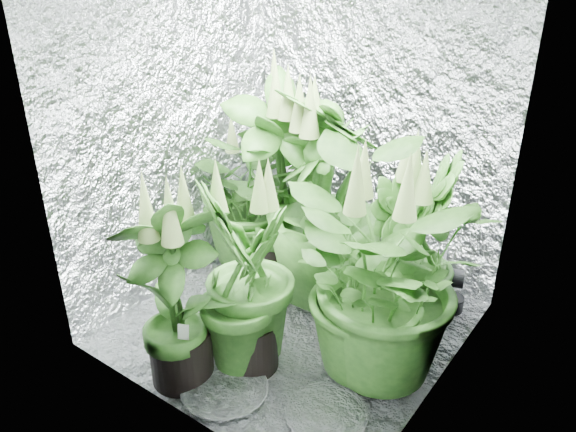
% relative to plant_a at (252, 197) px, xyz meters
% --- Properties ---
extents(ground, '(1.60, 1.60, 0.00)m').
position_rel_plant_a_xyz_m(ground, '(0.57, -0.37, -0.46)').
color(ground, silver).
rests_on(ground, ground).
extents(walls, '(1.62, 1.62, 2.00)m').
position_rel_plant_a_xyz_m(walls, '(0.57, -0.37, 0.54)').
color(walls, silver).
rests_on(walls, ground).
extents(plant_a, '(0.81, 0.81, 0.97)m').
position_rel_plant_a_xyz_m(plant_a, '(0.00, 0.00, 0.00)').
color(plant_a, black).
rests_on(plant_a, ground).
extents(plant_b, '(0.90, 0.90, 1.31)m').
position_rel_plant_a_xyz_m(plant_b, '(0.26, -0.05, 0.15)').
color(plant_b, black).
rests_on(plant_b, ground).
extents(plant_c, '(0.58, 0.58, 1.05)m').
position_rel_plant_a_xyz_m(plant_c, '(1.07, -0.08, 0.01)').
color(plant_c, black).
rests_on(plant_c, ground).
extents(plant_d, '(0.81, 0.81, 1.28)m').
position_rel_plant_a_xyz_m(plant_d, '(0.55, -0.05, 0.14)').
color(plant_d, black).
rests_on(plant_d, ground).
extents(plant_e, '(1.13, 1.13, 1.13)m').
position_rel_plant_a_xyz_m(plant_e, '(1.09, -0.48, 0.08)').
color(plant_e, black).
rests_on(plant_e, ground).
extents(plant_f, '(0.68, 0.68, 1.03)m').
position_rel_plant_a_xyz_m(plant_f, '(0.40, -1.01, 0.01)').
color(plant_f, black).
rests_on(plant_f, ground).
extents(plant_g, '(0.68, 0.68, 1.04)m').
position_rel_plant_a_xyz_m(plant_g, '(0.59, -0.76, 0.02)').
color(plant_g, black).
rests_on(plant_g, ground).
extents(circulation_fan, '(0.18, 0.30, 0.36)m').
position_rel_plant_a_xyz_m(circulation_fan, '(1.17, 0.24, -0.31)').
color(circulation_fan, black).
rests_on(circulation_fan, ground).
extents(plant_label, '(0.06, 0.04, 0.08)m').
position_rel_plant_a_xyz_m(plant_label, '(0.46, -1.04, -0.16)').
color(plant_label, white).
rests_on(plant_label, plant_f).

